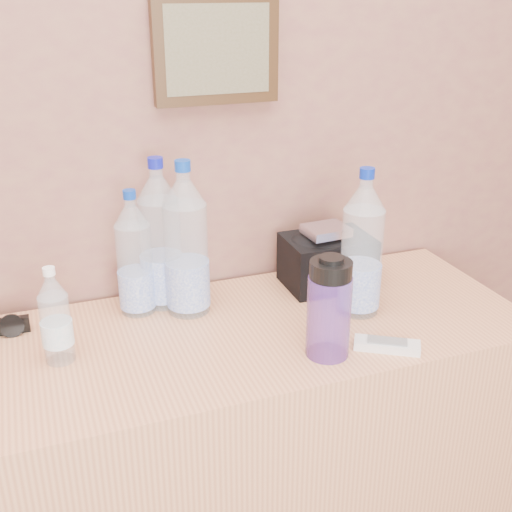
{
  "coord_description": "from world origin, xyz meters",
  "views": [
    {
      "loc": [
        -0.19,
        0.49,
        1.54
      ],
      "look_at": [
        0.27,
        1.71,
        0.98
      ],
      "focal_mm": 45.0,
      "sensor_mm": 36.0,
      "label": 1
    }
  ],
  "objects": [
    {
      "name": "pet_small",
      "position": [
        -0.17,
        1.72,
        0.9
      ],
      "size": [
        0.06,
        0.06,
        0.21
      ],
      "rotation": [
        0.0,
        0.0,
        0.34
      ],
      "color": "white",
      "rests_on": "dresser"
    },
    {
      "name": "ac_remote",
      "position": [
        0.5,
        1.52,
        0.81
      ],
      "size": [
        0.14,
        0.11,
        0.02
      ],
      "primitive_type": "cube",
      "rotation": [
        0.0,
        0.0,
        -0.55
      ],
      "color": "silver",
      "rests_on": "dresser"
    },
    {
      "name": "foil_packet",
      "position": [
        0.5,
        1.84,
        0.97
      ],
      "size": [
        0.11,
        0.1,
        0.02
      ],
      "primitive_type": "cube",
      "rotation": [
        0.0,
        0.0,
        0.07
      ],
      "color": "white",
      "rests_on": "toiletry_bag"
    },
    {
      "name": "pet_large_b",
      "position": [
        0.02,
        1.89,
        0.94
      ],
      "size": [
        0.08,
        0.08,
        0.31
      ],
      "rotation": [
        0.0,
        0.0,
        0.13
      ],
      "color": "silver",
      "rests_on": "dresser"
    },
    {
      "name": "dresser",
      "position": [
        0.27,
        1.71,
        0.4
      ],
      "size": [
        1.29,
        0.54,
        0.8
      ],
      "primitive_type": "cube",
      "color": "#9D7956",
      "rests_on": "ground"
    },
    {
      "name": "pet_large_c",
      "position": [
        0.09,
        1.91,
        0.97
      ],
      "size": [
        0.1,
        0.1,
        0.37
      ],
      "rotation": [
        0.0,
        0.0,
        0.07
      ],
      "color": "silver",
      "rests_on": "dresser"
    },
    {
      "name": "nalgene_bottle",
      "position": [
        0.37,
        1.55,
        0.92
      ],
      "size": [
        0.09,
        0.09,
        0.23
      ],
      "rotation": [
        0.0,
        0.0,
        -0.24
      ],
      "color": "#61369F",
      "rests_on": "dresser"
    },
    {
      "name": "pet_large_d",
      "position": [
        0.53,
        1.7,
        0.96
      ],
      "size": [
        0.1,
        0.1,
        0.36
      ],
      "rotation": [
        0.0,
        0.0,
        0.02
      ],
      "color": "silver",
      "rests_on": "dresser"
    },
    {
      "name": "picture_frame",
      "position": [
        0.27,
        1.98,
        1.4
      ],
      "size": [
        0.3,
        0.03,
        0.25
      ],
      "primitive_type": null,
      "color": "#382311",
      "rests_on": "room_shell"
    },
    {
      "name": "toiletry_bag",
      "position": [
        0.52,
        1.86,
        0.88
      ],
      "size": [
        0.22,
        0.16,
        0.15
      ],
      "primitive_type": null,
      "rotation": [
        0.0,
        0.0,
        -0.01
      ],
      "color": "black",
      "rests_on": "dresser"
    },
    {
      "name": "pet_large_a",
      "position": [
        0.14,
        1.85,
        0.97
      ],
      "size": [
        0.1,
        0.1,
        0.37
      ],
      "rotation": [
        0.0,
        0.0,
        0.43
      ],
      "color": "silver",
      "rests_on": "dresser"
    }
  ]
}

